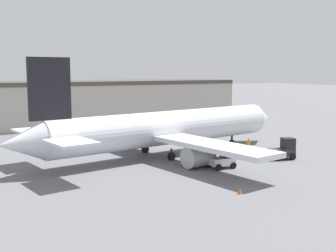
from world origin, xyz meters
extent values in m
plane|color=slate|center=(0.00, 0.00, 0.00)|extent=(400.00, 400.00, 0.00)
cube|color=#ADA89E|center=(-13.43, 32.03, 3.59)|extent=(83.68, 12.02, 7.19)
cube|color=#47423D|center=(-13.43, 32.03, 7.54)|extent=(83.68, 12.27, 0.70)
cylinder|color=silver|center=(0.00, 0.00, 3.22)|extent=(30.01, 8.97, 3.88)
cone|color=silver|center=(16.20, 2.84, 3.22)|extent=(3.71, 4.28, 3.80)
cone|color=silver|center=(-16.77, -2.94, 3.22)|extent=(4.84, 4.37, 3.69)
cube|color=silver|center=(-3.03, 8.66, 2.54)|extent=(6.20, 14.68, 0.50)
cube|color=silver|center=(0.10, -9.18, 2.54)|extent=(6.20, 14.68, 0.50)
cylinder|color=#ADADB2|center=(-2.66, 6.56, 1.14)|extent=(3.39, 2.68, 2.19)
cylinder|color=#ADADB2|center=(-0.27, -7.08, 1.14)|extent=(3.39, 2.68, 2.19)
cube|color=black|center=(-13.90, -2.44, 8.11)|extent=(4.13, 1.07, 5.90)
cube|color=silver|center=(-14.64, 1.76, 3.61)|extent=(4.24, 5.19, 0.24)
cube|color=silver|center=(-13.17, -6.64, 3.61)|extent=(4.24, 5.19, 0.24)
cylinder|color=#38383D|center=(10.56, 1.85, 0.64)|extent=(0.28, 0.28, 1.28)
cylinder|color=black|center=(10.56, 1.85, 0.35)|extent=(0.75, 0.47, 0.70)
cylinder|color=#38383D|center=(-1.03, -2.74, 0.64)|extent=(0.28, 0.28, 1.28)
cylinder|color=black|center=(-1.03, -2.74, 0.45)|extent=(0.95, 0.50, 0.90)
cylinder|color=#38383D|center=(-1.90, 2.23, 0.64)|extent=(0.28, 0.28, 1.28)
cylinder|color=black|center=(-1.90, 2.23, 0.45)|extent=(0.95, 0.50, 0.90)
cylinder|color=#1E2338|center=(9.08, -3.44, 0.44)|extent=(0.29, 0.29, 0.88)
cylinder|color=orange|center=(9.08, -3.44, 1.22)|extent=(0.40, 0.40, 0.69)
sphere|color=tan|center=(9.08, -3.44, 1.70)|extent=(0.26, 0.26, 0.26)
cube|color=#2D2D33|center=(10.04, -8.00, 0.78)|extent=(3.04, 1.99, 0.83)
cube|color=black|center=(10.80, -8.17, 1.78)|extent=(1.48, 1.52, 1.18)
cylinder|color=black|center=(10.84, -8.91, 0.36)|extent=(0.77, 0.43, 0.73)
cylinder|color=black|center=(11.14, -7.51, 0.36)|extent=(0.77, 0.43, 0.73)
cylinder|color=black|center=(8.93, -8.49, 0.36)|extent=(0.77, 0.43, 0.73)
cylinder|color=black|center=(9.23, -7.09, 0.36)|extent=(0.77, 0.43, 0.73)
cube|color=silver|center=(1.71, -8.34, 0.69)|extent=(2.57, 1.65, 0.75)
cube|color=black|center=(2.42, -8.36, 1.60)|extent=(1.15, 1.45, 1.06)
cube|color=#333333|center=(1.26, -8.32, 1.67)|extent=(1.61, 1.15, 0.63)
cylinder|color=black|center=(2.57, -9.15, 0.32)|extent=(0.65, 0.30, 0.64)
cylinder|color=black|center=(2.62, -7.58, 0.32)|extent=(0.65, 0.30, 0.64)
cylinder|color=black|center=(0.81, -9.09, 0.32)|extent=(0.65, 0.30, 0.64)
cylinder|color=black|center=(0.85, -7.52, 0.32)|extent=(0.65, 0.30, 0.64)
cone|color=#EF590F|center=(-2.23, -16.45, 0.28)|extent=(0.36, 0.36, 0.55)
camera|label=1|loc=(-22.66, -42.64, 9.89)|focal=45.00mm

